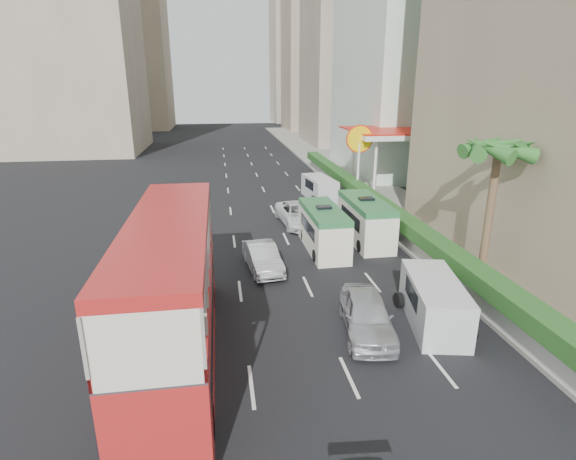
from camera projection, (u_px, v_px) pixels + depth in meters
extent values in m
plane|color=black|center=(344.00, 343.00, 16.65)|extent=(200.00, 200.00, 0.00)
cube|color=red|center=(173.00, 292.00, 15.00)|extent=(2.50, 11.00, 5.06)
imported|color=silver|center=(263.00, 270.00, 23.22)|extent=(1.93, 4.28, 1.36)
imported|color=silver|center=(366.00, 332.00, 17.36)|extent=(2.48, 4.72, 1.53)
imported|color=silver|center=(299.00, 225.00, 30.70)|extent=(2.96, 5.57, 1.49)
cube|color=silver|center=(323.00, 229.00, 25.71)|extent=(1.92, 5.59, 2.47)
cube|color=silver|center=(365.00, 220.00, 27.19)|extent=(1.94, 5.79, 2.56)
cube|color=silver|center=(434.00, 302.00, 17.80)|extent=(2.72, 4.84, 1.83)
cube|color=silver|center=(319.00, 188.00, 37.35)|extent=(2.32, 4.68, 1.80)
cube|color=#99968C|center=(366.00, 187.00, 41.43)|extent=(6.00, 120.00, 0.18)
cube|color=silver|center=(377.00, 215.00, 30.50)|extent=(0.30, 44.00, 1.00)
cube|color=#2D6626|center=(378.00, 203.00, 30.24)|extent=(1.10, 44.00, 0.70)
cylinder|color=brown|center=(489.00, 217.00, 20.50)|extent=(0.36, 0.36, 6.40)
cube|color=silver|center=(386.00, 162.00, 38.87)|extent=(6.50, 8.00, 5.50)
cube|color=tan|center=(320.00, 17.00, 89.39)|extent=(14.00, 14.00, 44.00)
cube|color=tan|center=(300.00, 38.00, 110.69)|extent=(14.00, 14.00, 40.00)
cube|color=tan|center=(124.00, 13.00, 90.95)|extent=(16.00, 16.00, 46.00)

